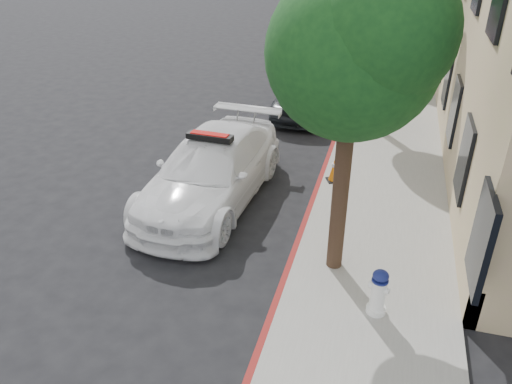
{
  "coord_description": "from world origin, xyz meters",
  "views": [
    {
      "loc": [
        3.55,
        -10.0,
        6.09
      ],
      "look_at": [
        1.06,
        -1.06,
        1.0
      ],
      "focal_mm": 35.0,
      "sensor_mm": 36.0,
      "label": 1
    }
  ],
  "objects_px": {
    "fire_hydrant": "(378,292)",
    "traffic_cone": "(334,169)",
    "police_car": "(211,170)",
    "parked_car_mid": "(306,91)",
    "parked_car_far": "(347,31)"
  },
  "relations": [
    {
      "from": "police_car",
      "to": "parked_car_mid",
      "type": "distance_m",
      "value": 6.96
    },
    {
      "from": "parked_car_mid",
      "to": "traffic_cone",
      "type": "height_order",
      "value": "parked_car_mid"
    },
    {
      "from": "fire_hydrant",
      "to": "traffic_cone",
      "type": "height_order",
      "value": "fire_hydrant"
    },
    {
      "from": "police_car",
      "to": "parked_car_mid",
      "type": "xyz_separation_m",
      "value": [
        1.02,
        6.88,
        -0.02
      ]
    },
    {
      "from": "traffic_cone",
      "to": "fire_hydrant",
      "type": "bearing_deg",
      "value": -73.73
    },
    {
      "from": "parked_car_mid",
      "to": "traffic_cone",
      "type": "distance_m",
      "value": 5.64
    },
    {
      "from": "parked_car_mid",
      "to": "fire_hydrant",
      "type": "distance_m",
      "value": 10.54
    },
    {
      "from": "police_car",
      "to": "fire_hydrant",
      "type": "xyz_separation_m",
      "value": [
        4.14,
        -3.19,
        -0.23
      ]
    },
    {
      "from": "fire_hydrant",
      "to": "traffic_cone",
      "type": "relative_size",
      "value": 1.35
    },
    {
      "from": "parked_car_mid",
      "to": "police_car",
      "type": "bearing_deg",
      "value": -98.91
    },
    {
      "from": "parked_car_far",
      "to": "parked_car_mid",
      "type": "bearing_deg",
      "value": -87.05
    },
    {
      "from": "parked_car_far",
      "to": "traffic_cone",
      "type": "relative_size",
      "value": 6.49
    },
    {
      "from": "police_car",
      "to": "traffic_cone",
      "type": "bearing_deg",
      "value": 32.22
    },
    {
      "from": "parked_car_mid",
      "to": "fire_hydrant",
      "type": "relative_size",
      "value": 5.3
    },
    {
      "from": "parked_car_mid",
      "to": "traffic_cone",
      "type": "bearing_deg",
      "value": -72.46
    }
  ]
}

